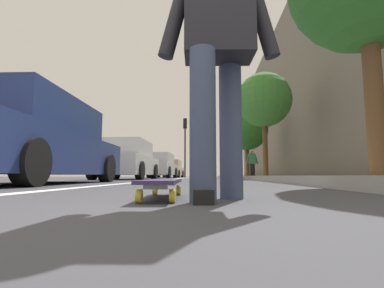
{
  "coord_description": "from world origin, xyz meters",
  "views": [
    {
      "loc": [
        -0.58,
        -0.3,
        0.14
      ],
      "look_at": [
        8.82,
        0.26,
        1.17
      ],
      "focal_mm": 27.1,
      "sensor_mm": 36.0,
      "label": 1
    }
  ],
  "objects_px": {
    "parked_car_near": "(32,143)",
    "pedestrian_distant": "(252,162)",
    "skater_person": "(218,39)",
    "street_tree_mid": "(264,100)",
    "street_tree_far": "(247,129)",
    "skateboard": "(162,183)",
    "parked_car_mid": "(127,161)",
    "traffic_light": "(185,137)",
    "parked_car_end": "(171,169)",
    "parked_car_far": "(158,166)"
  },
  "relations": [
    {
      "from": "skateboard",
      "to": "street_tree_far",
      "type": "xyz_separation_m",
      "value": [
        17.28,
        -2.77,
        3.09
      ]
    },
    {
      "from": "skateboard",
      "to": "parked_car_mid",
      "type": "height_order",
      "value": "parked_car_mid"
    },
    {
      "from": "skateboard",
      "to": "parked_car_near",
      "type": "height_order",
      "value": "parked_car_near"
    },
    {
      "from": "traffic_light",
      "to": "street_tree_far",
      "type": "relative_size",
      "value": 1.02
    },
    {
      "from": "skateboard",
      "to": "skater_person",
      "type": "height_order",
      "value": "skater_person"
    },
    {
      "from": "parked_car_mid",
      "to": "street_tree_far",
      "type": "relative_size",
      "value": 0.9
    },
    {
      "from": "traffic_light",
      "to": "street_tree_far",
      "type": "xyz_separation_m",
      "value": [
        -3.53,
        -4.38,
        -0.01
      ]
    },
    {
      "from": "street_tree_mid",
      "to": "street_tree_far",
      "type": "distance_m",
      "value": 6.14
    },
    {
      "from": "skater_person",
      "to": "parked_car_near",
      "type": "xyz_separation_m",
      "value": [
        3.18,
        3.13,
        -0.24
      ]
    },
    {
      "from": "traffic_light",
      "to": "pedestrian_distant",
      "type": "distance_m",
      "value": 8.47
    },
    {
      "from": "parked_car_mid",
      "to": "parked_car_far",
      "type": "xyz_separation_m",
      "value": [
        6.75,
        -0.02,
        0.02
      ]
    },
    {
      "from": "parked_car_near",
      "to": "pedestrian_distant",
      "type": "bearing_deg",
      "value": -26.34
    },
    {
      "from": "skateboard",
      "to": "street_tree_far",
      "type": "relative_size",
      "value": 0.18
    },
    {
      "from": "traffic_light",
      "to": "pedestrian_distant",
      "type": "relative_size",
      "value": 3.08
    },
    {
      "from": "traffic_light",
      "to": "skateboard",
      "type": "bearing_deg",
      "value": -175.56
    },
    {
      "from": "skateboard",
      "to": "skater_person",
      "type": "bearing_deg",
      "value": -113.37
    },
    {
      "from": "street_tree_mid",
      "to": "parked_car_far",
      "type": "bearing_deg",
      "value": 49.44
    },
    {
      "from": "street_tree_far",
      "to": "traffic_light",
      "type": "bearing_deg",
      "value": 51.12
    },
    {
      "from": "parked_car_near",
      "to": "pedestrian_distant",
      "type": "xyz_separation_m",
      "value": [
        10.81,
        -5.35,
        0.17
      ]
    },
    {
      "from": "parked_car_near",
      "to": "pedestrian_distant",
      "type": "height_order",
      "value": "pedestrian_distant"
    },
    {
      "from": "skater_person",
      "to": "pedestrian_distant",
      "type": "distance_m",
      "value": 14.16
    },
    {
      "from": "traffic_light",
      "to": "street_tree_mid",
      "type": "height_order",
      "value": "street_tree_mid"
    },
    {
      "from": "parked_car_end",
      "to": "skateboard",
      "type": "bearing_deg",
      "value": -172.54
    },
    {
      "from": "skater_person",
      "to": "street_tree_mid",
      "type": "xyz_separation_m",
      "value": [
        11.3,
        -2.42,
        2.6
      ]
    },
    {
      "from": "street_tree_mid",
      "to": "parked_car_mid",
      "type": "bearing_deg",
      "value": 108.53
    },
    {
      "from": "street_tree_mid",
      "to": "street_tree_far",
      "type": "relative_size",
      "value": 1.04
    },
    {
      "from": "parked_car_near",
      "to": "parked_car_end",
      "type": "bearing_deg",
      "value": 0.63
    },
    {
      "from": "parked_car_far",
      "to": "pedestrian_distant",
      "type": "height_order",
      "value": "pedestrian_distant"
    },
    {
      "from": "skateboard",
      "to": "parked_car_mid",
      "type": "xyz_separation_m",
      "value": [
        9.25,
        2.91,
        0.61
      ]
    },
    {
      "from": "parked_car_near",
      "to": "parked_car_mid",
      "type": "relative_size",
      "value": 1.12
    },
    {
      "from": "parked_car_mid",
      "to": "pedestrian_distant",
      "type": "bearing_deg",
      "value": -50.07
    },
    {
      "from": "skateboard",
      "to": "parked_car_far",
      "type": "bearing_deg",
      "value": 10.25
    },
    {
      "from": "parked_car_end",
      "to": "street_tree_mid",
      "type": "relative_size",
      "value": 0.91
    },
    {
      "from": "skater_person",
      "to": "street_tree_far",
      "type": "relative_size",
      "value": 0.36
    },
    {
      "from": "parked_car_near",
      "to": "parked_car_mid",
      "type": "xyz_separation_m",
      "value": [
        6.22,
        0.13,
        0.01
      ]
    },
    {
      "from": "parked_car_near",
      "to": "parked_car_end",
      "type": "xyz_separation_m",
      "value": [
        19.88,
        0.22,
        0.0
      ]
    },
    {
      "from": "skater_person",
      "to": "pedestrian_distant",
      "type": "height_order",
      "value": "skater_person"
    },
    {
      "from": "skateboard",
      "to": "parked_car_near",
      "type": "distance_m",
      "value": 4.16
    },
    {
      "from": "parked_car_far",
      "to": "traffic_light",
      "type": "height_order",
      "value": "traffic_light"
    },
    {
      "from": "parked_car_end",
      "to": "street_tree_far",
      "type": "height_order",
      "value": "street_tree_far"
    },
    {
      "from": "skateboard",
      "to": "parked_car_far",
      "type": "distance_m",
      "value": 16.27
    },
    {
      "from": "traffic_light",
      "to": "street_tree_mid",
      "type": "distance_m",
      "value": 10.62
    },
    {
      "from": "parked_car_near",
      "to": "parked_car_mid",
      "type": "distance_m",
      "value": 6.22
    },
    {
      "from": "skater_person",
      "to": "parked_car_end",
      "type": "bearing_deg",
      "value": 8.25
    },
    {
      "from": "skater_person",
      "to": "skateboard",
      "type": "bearing_deg",
      "value": 66.63
    },
    {
      "from": "parked_car_mid",
      "to": "parked_car_near",
      "type": "bearing_deg",
      "value": -178.8
    },
    {
      "from": "traffic_light",
      "to": "skater_person",
      "type": "bearing_deg",
      "value": -174.65
    },
    {
      "from": "skater_person",
      "to": "parked_car_far",
      "type": "height_order",
      "value": "skater_person"
    },
    {
      "from": "skateboard",
      "to": "parked_car_mid",
      "type": "distance_m",
      "value": 9.72
    },
    {
      "from": "parked_car_near",
      "to": "parked_car_far",
      "type": "distance_m",
      "value": 12.97
    }
  ]
}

